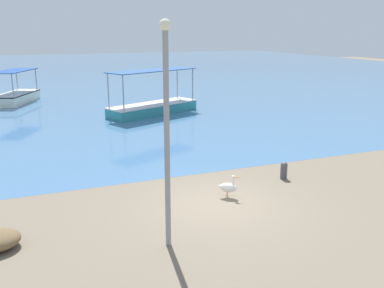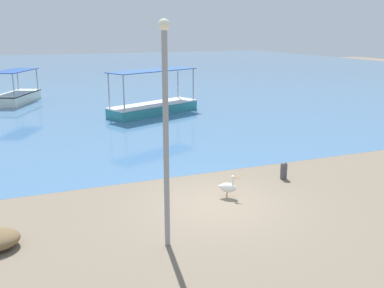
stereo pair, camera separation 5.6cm
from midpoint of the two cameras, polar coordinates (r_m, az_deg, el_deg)
ground at (r=13.82m, az=3.29°, el=-8.08°), size 120.00×120.00×0.00m
harbor_water at (r=59.99m, az=-16.77°, el=9.18°), size 110.00×90.00×0.00m
fishing_boat_far_left at (r=28.58m, az=-5.26°, el=5.11°), size 6.66×4.28×2.88m
fishing_boat_outer at (r=35.53m, az=-22.43°, el=5.96°), size 3.66×5.04×2.45m
pelican at (r=14.26m, az=4.76°, el=-5.74°), size 0.70×0.58×0.80m
lamp_post at (r=10.33m, az=-3.55°, el=2.54°), size 0.28×0.28×5.66m
mooring_bollard at (r=16.35m, az=12.05°, el=-3.39°), size 0.26×0.26×0.66m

